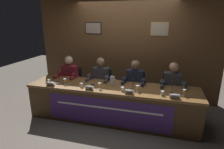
# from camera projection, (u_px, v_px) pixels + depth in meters

# --- Properties ---
(ground_plane) EXTENTS (12.00, 12.00, 0.00)m
(ground_plane) POSITION_uv_depth(u_px,v_px,m) (112.00, 118.00, 4.10)
(ground_plane) COLOR #70665B
(wall_back_panelled) EXTENTS (4.72, 0.14, 2.60)m
(wall_back_panelled) POSITION_uv_depth(u_px,v_px,m) (125.00, 50.00, 4.91)
(wall_back_panelled) COLOR brown
(wall_back_panelled) RESTS_ON ground_plane
(conference_table) EXTENTS (3.52, 0.83, 0.74)m
(conference_table) POSITION_uv_depth(u_px,v_px,m) (110.00, 99.00, 3.84)
(conference_table) COLOR brown
(conference_table) RESTS_ON ground_plane
(chair_far_left) EXTENTS (0.44, 0.45, 0.90)m
(chair_far_left) POSITION_uv_depth(u_px,v_px,m) (73.00, 85.00, 4.83)
(chair_far_left) COLOR black
(chair_far_left) RESTS_ON ground_plane
(panelist_far_left) EXTENTS (0.51, 0.48, 1.23)m
(panelist_far_left) POSITION_uv_depth(u_px,v_px,m) (69.00, 77.00, 4.57)
(panelist_far_left) COLOR black
(panelist_far_left) RESTS_ON ground_plane
(nameplate_far_left) EXTENTS (0.19, 0.06, 0.08)m
(nameplate_far_left) POSITION_uv_depth(u_px,v_px,m) (50.00, 84.00, 3.90)
(nameplate_far_left) COLOR white
(nameplate_far_left) RESTS_ON conference_table
(juice_glass_far_left) EXTENTS (0.06, 0.06, 0.12)m
(juice_glass_far_left) POSITION_uv_depth(u_px,v_px,m) (65.00, 80.00, 3.97)
(juice_glass_far_left) COLOR white
(juice_glass_far_left) RESTS_ON conference_table
(water_cup_far_left) EXTENTS (0.06, 0.06, 0.08)m
(water_cup_far_left) POSITION_uv_depth(u_px,v_px,m) (49.00, 81.00, 4.05)
(water_cup_far_left) COLOR silver
(water_cup_far_left) RESTS_ON conference_table
(microphone_far_left) EXTENTS (0.06, 0.17, 0.22)m
(microphone_far_left) POSITION_uv_depth(u_px,v_px,m) (58.00, 78.00, 4.14)
(microphone_far_left) COLOR black
(microphone_far_left) RESTS_ON conference_table
(chair_center_left) EXTENTS (0.44, 0.45, 0.90)m
(chair_center_left) POSITION_uv_depth(u_px,v_px,m) (103.00, 88.00, 4.63)
(chair_center_left) COLOR black
(chair_center_left) RESTS_ON ground_plane
(panelist_center_left) EXTENTS (0.51, 0.48, 1.23)m
(panelist_center_left) POSITION_uv_depth(u_px,v_px,m) (100.00, 80.00, 4.37)
(panelist_center_left) COLOR black
(panelist_center_left) RESTS_ON ground_plane
(nameplate_center_left) EXTENTS (0.16, 0.06, 0.08)m
(nameplate_center_left) POSITION_uv_depth(u_px,v_px,m) (89.00, 88.00, 3.68)
(nameplate_center_left) COLOR white
(nameplate_center_left) RESTS_ON conference_table
(juice_glass_center_left) EXTENTS (0.06, 0.06, 0.12)m
(juice_glass_center_left) POSITION_uv_depth(u_px,v_px,m) (99.00, 85.00, 3.71)
(juice_glass_center_left) COLOR white
(juice_glass_center_left) RESTS_ON conference_table
(water_cup_center_left) EXTENTS (0.06, 0.06, 0.08)m
(water_cup_center_left) POSITION_uv_depth(u_px,v_px,m) (82.00, 85.00, 3.81)
(water_cup_center_left) COLOR silver
(water_cup_center_left) RESTS_ON conference_table
(microphone_center_left) EXTENTS (0.06, 0.17, 0.22)m
(microphone_center_left) POSITION_uv_depth(u_px,v_px,m) (93.00, 81.00, 3.94)
(microphone_center_left) COLOR black
(microphone_center_left) RESTS_ON conference_table
(chair_center_right) EXTENTS (0.44, 0.45, 0.90)m
(chair_center_right) POSITION_uv_depth(u_px,v_px,m) (135.00, 91.00, 4.42)
(chair_center_right) COLOR black
(chair_center_right) RESTS_ON ground_plane
(panelist_center_right) EXTENTS (0.51, 0.48, 1.23)m
(panelist_center_right) POSITION_uv_depth(u_px,v_px,m) (134.00, 83.00, 4.16)
(panelist_center_right) COLOR black
(panelist_center_right) RESTS_ON ground_plane
(nameplate_center_right) EXTENTS (0.17, 0.06, 0.08)m
(nameplate_center_right) POSITION_uv_depth(u_px,v_px,m) (129.00, 92.00, 3.47)
(nameplate_center_right) COLOR white
(nameplate_center_right) RESTS_ON conference_table
(juice_glass_center_right) EXTENTS (0.06, 0.06, 0.12)m
(juice_glass_center_right) POSITION_uv_depth(u_px,v_px,m) (138.00, 87.00, 3.56)
(juice_glass_center_right) COLOR white
(juice_glass_center_right) RESTS_ON conference_table
(water_cup_center_right) EXTENTS (0.06, 0.06, 0.08)m
(water_cup_center_right) POSITION_uv_depth(u_px,v_px,m) (122.00, 89.00, 3.60)
(water_cup_center_right) COLOR silver
(water_cup_center_right) RESTS_ON conference_table
(microphone_center_right) EXTENTS (0.06, 0.17, 0.22)m
(microphone_center_right) POSITION_uv_depth(u_px,v_px,m) (132.00, 86.00, 3.67)
(microphone_center_right) COLOR black
(microphone_center_right) RESTS_ON conference_table
(chair_far_right) EXTENTS (0.44, 0.45, 0.90)m
(chair_far_right) POSITION_uv_depth(u_px,v_px,m) (171.00, 95.00, 4.22)
(chair_far_right) COLOR black
(chair_far_right) RESTS_ON ground_plane
(panelist_far_right) EXTENTS (0.51, 0.48, 1.23)m
(panelist_far_right) POSITION_uv_depth(u_px,v_px,m) (172.00, 86.00, 3.96)
(panelist_far_right) COLOR black
(panelist_far_right) RESTS_ON ground_plane
(nameplate_far_right) EXTENTS (0.18, 0.06, 0.08)m
(nameplate_far_right) POSITION_uv_depth(u_px,v_px,m) (175.00, 96.00, 3.27)
(nameplate_far_right) COLOR white
(nameplate_far_right) RESTS_ON conference_table
(juice_glass_far_right) EXTENTS (0.06, 0.06, 0.12)m
(juice_glass_far_right) POSITION_uv_depth(u_px,v_px,m) (184.00, 91.00, 3.37)
(juice_glass_far_right) COLOR white
(juice_glass_far_right) RESTS_ON conference_table
(water_cup_far_right) EXTENTS (0.06, 0.06, 0.08)m
(water_cup_far_right) POSITION_uv_depth(u_px,v_px,m) (162.00, 93.00, 3.40)
(water_cup_far_right) COLOR silver
(water_cup_far_right) RESTS_ON conference_table
(microphone_far_right) EXTENTS (0.06, 0.17, 0.22)m
(microphone_far_right) POSITION_uv_depth(u_px,v_px,m) (172.00, 89.00, 3.50)
(microphone_far_right) COLOR black
(microphone_far_right) RESTS_ON conference_table
(water_pitcher_central) EXTENTS (0.15, 0.10, 0.21)m
(water_pitcher_central) POSITION_uv_depth(u_px,v_px,m) (113.00, 81.00, 3.92)
(water_pitcher_central) COLOR silver
(water_pitcher_central) RESTS_ON conference_table
(document_stack_far_left) EXTENTS (0.23, 0.18, 0.01)m
(document_stack_far_left) POSITION_uv_depth(u_px,v_px,m) (53.00, 83.00, 4.04)
(document_stack_far_left) COLOR white
(document_stack_far_left) RESTS_ON conference_table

